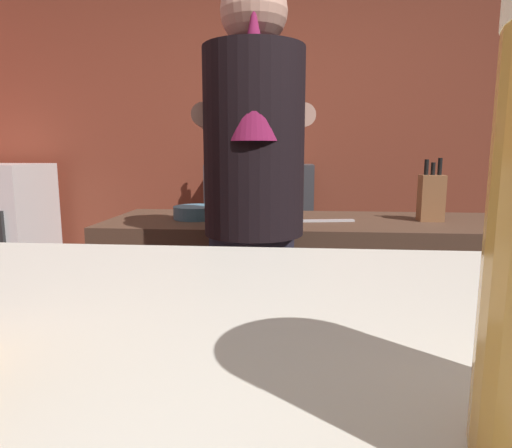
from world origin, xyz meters
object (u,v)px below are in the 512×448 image
bartender (254,204)px  knife_block (431,197)px  mixing_bowl (197,212)px  bottle_soy (265,152)px  bottle_hot_sauce (232,151)px  chefs_knife (327,221)px  bottle_olive_oil (216,149)px  bottle_vinegar (266,155)px

bartender → knife_block: 0.87m
mixing_bowl → bottle_soy: bottle_soy is taller
bottle_hot_sauce → bottle_soy: (0.23, -0.00, -0.01)m
mixing_bowl → bartender: bearing=-55.6°
mixing_bowl → bottle_soy: (0.23, 1.16, 0.27)m
bartender → mixing_bowl: bartender is taller
knife_block → bottle_hot_sauce: bottle_hot_sauce is taller
bartender → chefs_knife: (0.28, 0.40, -0.12)m
bartender → knife_block: (0.73, 0.46, -0.02)m
chefs_knife → bottle_hot_sauce: bearing=106.4°
bottle_hot_sauce → bottle_olive_oil: (-0.12, 0.03, 0.01)m
mixing_bowl → chefs_knife: mixing_bowl is taller
bottle_vinegar → bottle_olive_oil: bearing=-163.9°
knife_block → bottle_olive_oil: size_ratio=1.01×
knife_block → chefs_knife: size_ratio=1.14×
mixing_bowl → bottle_vinegar: bottle_vinegar is taller
bottle_hot_sauce → chefs_knife: bearing=-64.3°
bottle_soy → bottle_vinegar: bearing=91.2°
mixing_bowl → bottle_vinegar: size_ratio=1.17×
chefs_knife → bottle_vinegar: size_ratio=1.36×
bartender → bottle_soy: (-0.07, 1.60, 0.18)m
mixing_bowl → bottle_hot_sauce: size_ratio=0.88×
chefs_knife → bottle_vinegar: bottle_vinegar is taller
bottle_olive_oil → chefs_knife: bearing=-60.5°
bottle_hot_sauce → bottle_vinegar: size_ratio=1.34×
bottle_hot_sauce → mixing_bowl: bearing=-90.1°
bartender → bottle_olive_oil: bearing=6.4°
mixing_bowl → bottle_soy: size_ratio=0.94×
knife_block → bottle_soy: size_ratio=1.24×
bartender → mixing_bowl: 0.54m
bottle_olive_oil → bottle_vinegar: bearing=16.1°
knife_block → bottle_vinegar: bearing=122.3°
bartender → bottle_soy: bartender is taller
bottle_hot_sauce → bartender: bearing=-79.5°
bottle_olive_oil → bottle_soy: size_ratio=1.23×
mixing_bowl → knife_block: bearing=1.2°
bartender → bottle_vinegar: bearing=-5.5°
mixing_bowl → bottle_hot_sauce: (0.00, 1.17, 0.27)m
bottle_olive_oil → bottle_soy: bottle_olive_oil is taller
chefs_knife → bottle_soy: (-0.35, 1.20, 0.29)m
bartender → knife_block: bartender is taller
bottle_olive_oil → bottle_soy: 0.35m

